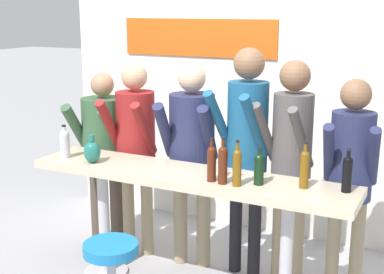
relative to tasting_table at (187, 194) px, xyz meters
The scene contains 17 objects.
back_wall 1.58m from the tasting_table, 90.25° to the left, with size 4.05×0.12×2.74m.
tasting_table is the anchor object (origin of this frame).
bar_stool 0.80m from the tasting_table, 108.16° to the right, with size 0.38×0.38×0.65m.
person_far_left 1.22m from the tasting_table, 155.44° to the left, with size 0.48×0.54×1.59m.
person_left 0.89m from the tasting_table, 148.27° to the left, with size 0.43×0.55×1.69m.
person_center_left 0.56m from the tasting_table, 113.10° to the left, with size 0.50×0.60×1.71m.
person_center 0.67m from the tasting_table, 62.27° to the left, with size 0.43×0.58×1.85m.
person_center_right 0.87m from the tasting_table, 40.31° to the left, with size 0.42×0.56×1.77m.
person_right 1.19m from the tasting_table, 23.24° to the left, with size 0.41×0.53×1.67m.
wine_bottle_0 0.62m from the tasting_table, ahead, with size 0.07×0.07×0.26m.
wine_bottle_1 0.54m from the tasting_table, 15.21° to the right, with size 0.06×0.06×0.32m.
wine_bottle_2 0.47m from the tasting_table, 19.31° to the right, with size 0.06×0.06×0.32m.
wine_bottle_3 0.90m from the tasting_table, ahead, with size 0.06×0.06×0.32m.
wine_bottle_4 0.40m from the tasting_table, 22.65° to the right, with size 0.06×0.06×0.31m.
wine_bottle_5 1.09m from the tasting_table, behind, with size 0.08×0.08×0.27m.
wine_bottle_6 1.16m from the tasting_table, ahead, with size 0.07×0.07×0.29m.
decorative_vase 0.82m from the tasting_table, behind, with size 0.13×0.13×0.22m.
Camera 1 is at (1.68, -3.31, 2.15)m, focal length 50.00 mm.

